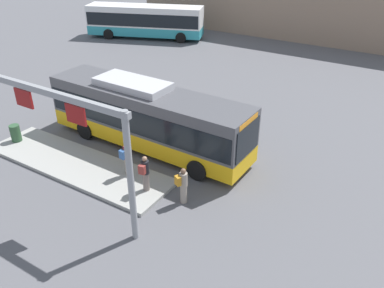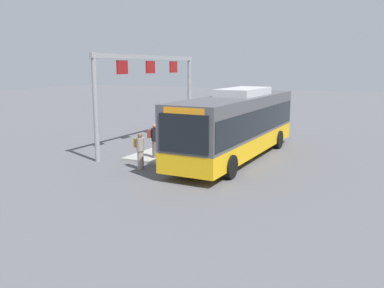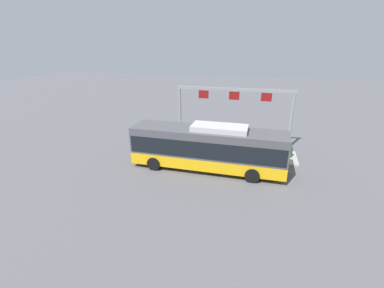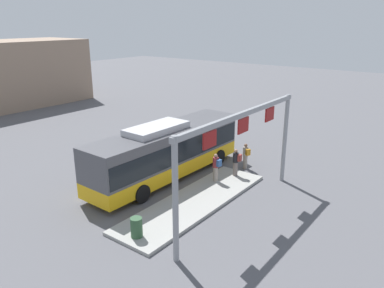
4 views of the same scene
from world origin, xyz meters
name	(u,v)px [view 2 (image 2 of 4)]	position (x,y,z in m)	size (l,w,h in m)	color
ground_plane	(236,158)	(0.00, 0.00, 0.00)	(120.00, 120.00, 0.00)	#56565B
platform_curb	(192,145)	(-1.77, -3.37, 0.08)	(10.00, 2.80, 0.16)	#9E9E99
bus_main	(237,122)	(-0.01, 0.00, 1.81)	(11.22, 2.89, 3.46)	#EAAD14
person_boarding	(154,140)	(2.41, -3.36, 1.05)	(0.38, 0.56, 1.67)	slate
person_waiting_near	(140,150)	(4.11, -3.07, 0.89)	(0.51, 0.60, 1.67)	gray
person_waiting_mid	(177,136)	(0.99, -2.86, 1.05)	(0.39, 0.56, 1.67)	gray
platform_sign_gantry	(151,79)	(-1.24, -5.77, 3.81)	(10.37, 0.24, 5.20)	gray
trash_bin	(219,126)	(-6.10, -3.45, 0.61)	(0.52, 0.52, 0.90)	#2D5133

